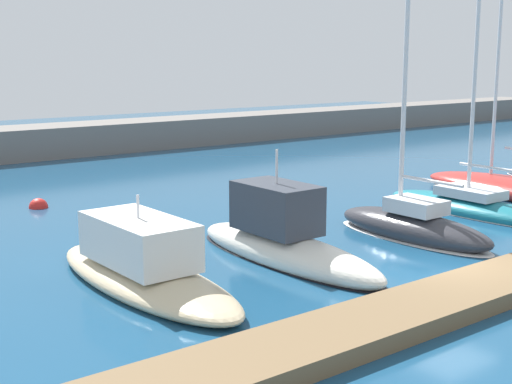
{
  "coord_description": "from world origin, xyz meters",
  "views": [
    {
      "loc": [
        -16.63,
        -12.27,
        6.24
      ],
      "look_at": [
        -1.63,
        6.94,
        1.63
      ],
      "focal_mm": 50.01,
      "sensor_mm": 36.0,
      "label": 1
    }
  ],
  "objects_px": {
    "motorboat_sand_third": "(142,265)",
    "motorboat_ivory_fourth": "(283,241)",
    "sailboat_teal_sixth": "(472,206)",
    "sailboat_charcoal_fifth": "(413,224)",
    "mooring_buoy_red": "(39,208)"
  },
  "relations": [
    {
      "from": "motorboat_sand_third",
      "to": "motorboat_ivory_fourth",
      "type": "distance_m",
      "value": 4.8
    },
    {
      "from": "motorboat_sand_third",
      "to": "sailboat_teal_sixth",
      "type": "bearing_deg",
      "value": -89.96
    },
    {
      "from": "motorboat_ivory_fourth",
      "to": "sailboat_charcoal_fifth",
      "type": "bearing_deg",
      "value": -98.02
    },
    {
      "from": "sailboat_charcoal_fifth",
      "to": "motorboat_ivory_fourth",
      "type": "bearing_deg",
      "value": 81.87
    },
    {
      "from": "motorboat_ivory_fourth",
      "to": "mooring_buoy_red",
      "type": "xyz_separation_m",
      "value": [
        -3.1,
        12.35,
        -0.59
      ]
    },
    {
      "from": "mooring_buoy_red",
      "to": "sailboat_teal_sixth",
      "type": "bearing_deg",
      "value": -41.26
    },
    {
      "from": "sailboat_teal_sixth",
      "to": "sailboat_charcoal_fifth",
      "type": "bearing_deg",
      "value": 104.79
    },
    {
      "from": "sailboat_teal_sixth",
      "to": "mooring_buoy_red",
      "type": "distance_m",
      "value": 18.03
    },
    {
      "from": "mooring_buoy_red",
      "to": "motorboat_sand_third",
      "type": "bearing_deg",
      "value": -98.0
    },
    {
      "from": "motorboat_ivory_fourth",
      "to": "mooring_buoy_red",
      "type": "bearing_deg",
      "value": 14.12
    },
    {
      "from": "motorboat_sand_third",
      "to": "motorboat_ivory_fourth",
      "type": "xyz_separation_m",
      "value": [
        4.78,
        -0.39,
        0.0
      ]
    },
    {
      "from": "motorboat_ivory_fourth",
      "to": "mooring_buoy_red",
      "type": "height_order",
      "value": "motorboat_ivory_fourth"
    },
    {
      "from": "sailboat_charcoal_fifth",
      "to": "motorboat_sand_third",
      "type": "bearing_deg",
      "value": 83.45
    },
    {
      "from": "sailboat_charcoal_fifth",
      "to": "sailboat_teal_sixth",
      "type": "bearing_deg",
      "value": -76.8
    },
    {
      "from": "sailboat_charcoal_fifth",
      "to": "sailboat_teal_sixth",
      "type": "xyz_separation_m",
      "value": [
        5.13,
        1.21,
        -0.2
      ]
    }
  ]
}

